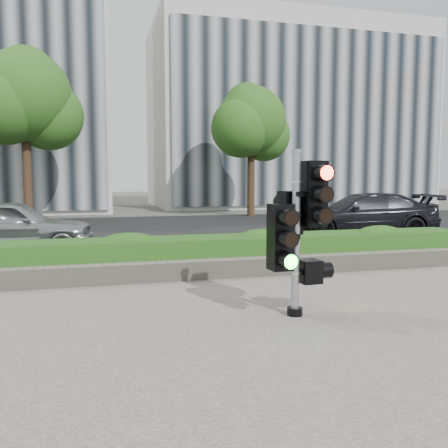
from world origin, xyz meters
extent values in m
plane|color=#51514C|center=(0.00, 0.00, 0.00)|extent=(120.00, 120.00, 0.00)
cube|color=#9E9389|center=(0.00, -2.50, 0.01)|extent=(16.00, 11.00, 0.03)
cube|color=black|center=(0.00, 10.00, 0.01)|extent=(60.00, 13.00, 0.02)
cube|color=gray|center=(0.00, 3.15, 0.06)|extent=(60.00, 0.25, 0.12)
cube|color=gray|center=(0.00, 1.90, 0.20)|extent=(12.00, 0.32, 0.34)
cube|color=#45922D|center=(0.00, 2.55, 0.37)|extent=(12.00, 1.00, 0.68)
cube|color=#B7B7B2|center=(11.00, 25.00, 6.00)|extent=(18.00, 10.00, 12.00)
cylinder|color=black|center=(-4.50, 14.50, 2.02)|extent=(0.36, 0.36, 4.03)
sphere|color=#285117|center=(-4.50, 14.50, 5.18)|extent=(3.74, 3.74, 3.74)
sphere|color=#285117|center=(-3.64, 14.86, 4.46)|extent=(2.88, 2.88, 2.88)
sphere|color=#285117|center=(-5.22, 14.07, 4.75)|extent=(3.17, 3.17, 3.17)
sphere|color=#285117|center=(-4.50, 15.22, 6.05)|extent=(2.59, 2.59, 2.59)
cylinder|color=black|center=(5.50, 15.50, 1.79)|extent=(0.36, 0.36, 3.58)
sphere|color=#285117|center=(5.50, 15.50, 4.61)|extent=(3.33, 3.33, 3.33)
sphere|color=#285117|center=(6.27, 15.82, 3.97)|extent=(2.56, 2.56, 2.56)
sphere|color=#285117|center=(4.86, 15.12, 4.22)|extent=(2.82, 2.82, 2.82)
sphere|color=#285117|center=(5.50, 16.14, 5.38)|extent=(2.30, 2.30, 2.30)
cylinder|color=black|center=(0.79, -0.72, 0.08)|extent=(0.21, 0.21, 0.11)
cylinder|color=gray|center=(0.79, -0.72, 1.11)|extent=(0.11, 0.11, 2.16)
cylinder|color=gray|center=(0.79, -0.72, 2.22)|extent=(0.14, 0.14, 0.05)
cube|color=#FF1107|center=(1.03, -0.74, 1.66)|extent=(0.29, 0.29, 0.86)
cube|color=#14E51E|center=(0.55, -0.77, 1.10)|extent=(0.29, 0.29, 0.86)
cube|color=black|center=(0.80, -0.48, 1.40)|extent=(0.29, 0.29, 0.59)
cube|color=orange|center=(1.01, -0.67, 0.61)|extent=(0.29, 0.29, 0.32)
imported|color=#A2A4A9|center=(-3.84, 6.03, 0.69)|extent=(4.00, 1.69, 1.35)
imported|color=black|center=(6.42, 6.96, 0.71)|extent=(5.00, 2.71, 1.38)
camera|label=1|loc=(-1.74, -6.49, 1.87)|focal=38.00mm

